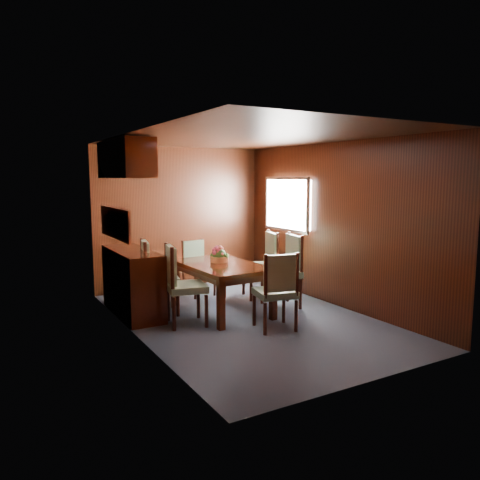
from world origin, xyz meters
TOP-DOWN VIEW (x-y plane):
  - ground at (0.00, 0.00)m, footprint 4.50×4.50m
  - room_shell at (-0.10, 0.33)m, footprint 3.06×4.52m
  - sideboard at (-1.25, 1.00)m, footprint 0.48×1.40m
  - dining_table at (-0.14, 0.46)m, footprint 0.98×1.51m
  - chair_left_near at (-0.87, 0.21)m, footprint 0.57×0.58m
  - chair_left_far at (-0.99, 0.85)m, footprint 0.57×0.59m
  - chair_right_near at (0.83, 0.27)m, footprint 0.58×0.60m
  - chair_right_far at (0.85, 0.89)m, footprint 0.59×0.60m
  - chair_head at (0.08, -0.59)m, footprint 0.55×0.54m
  - chair_foot at (-0.02, 1.56)m, footprint 0.47×0.46m
  - flower_centerpiece at (-0.10, 0.61)m, footprint 0.28×0.28m

SIDE VIEW (x-z plane):
  - ground at x=0.00m, z-range 0.00..0.00m
  - sideboard at x=-1.25m, z-range 0.00..0.90m
  - chair_foot at x=-0.02m, z-range 0.05..0.94m
  - chair_head at x=0.08m, z-range 0.05..1.05m
  - chair_left_far at x=-0.99m, z-range 0.06..1.10m
  - chair_right_far at x=0.85m, z-range 0.06..1.11m
  - chair_left_near at x=-0.87m, z-range 0.06..1.11m
  - dining_table at x=-0.14m, z-range 0.25..0.94m
  - chair_right_near at x=0.83m, z-range 0.06..1.13m
  - flower_centerpiece at x=-0.10m, z-range 0.69..0.96m
  - room_shell at x=-0.10m, z-range 0.43..2.84m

